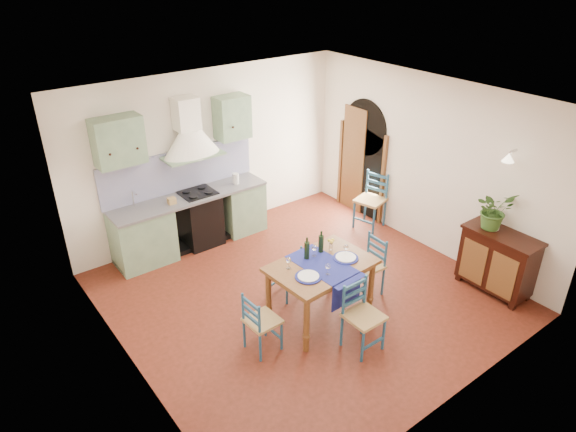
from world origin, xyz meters
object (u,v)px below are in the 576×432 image
Objects in this scene: chair_near at (362,316)px; dining_table at (322,271)px; sideboard at (497,260)px; potted_plant at (494,210)px.

dining_table is at bearing 91.87° from chair_near.
dining_table is at bearing 156.54° from sideboard.
sideboard is at bearing -93.46° from potted_plant.
sideboard is (2.38, -0.31, 0.04)m from chair_near.
chair_near is 0.87× the size of sideboard.
sideboard reaches higher than chair_near.
chair_near is 2.51m from potted_plant.
chair_near is 1.62× the size of potted_plant.
potted_plant is at bearing -2.29° from chair_near.
dining_table is 0.79m from chair_near.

